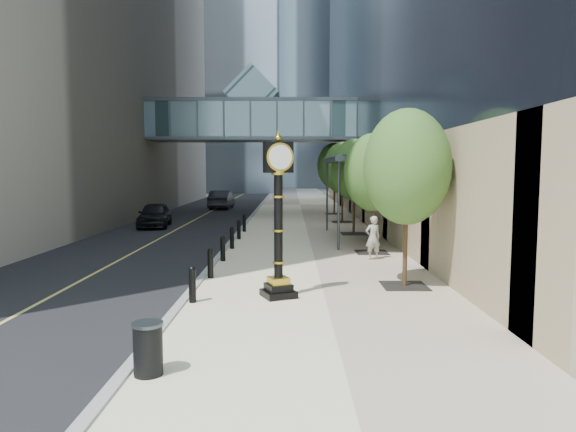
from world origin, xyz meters
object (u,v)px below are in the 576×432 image
object	(u,v)px
street_clock	(278,228)
car_far	(222,199)
car_near	(155,215)
trash_bin	(148,350)
pedestrian	(373,238)

from	to	relation	value
street_clock	car_far	world-z (taller)	street_clock
car_near	car_far	world-z (taller)	car_far
street_clock	trash_bin	xyz separation A→B (m)	(-2.20, -5.62, -1.56)
trash_bin	street_clock	bearing A→B (deg)	68.60
pedestrian	car_far	size ratio (longest dim) A/B	0.34
pedestrian	car_near	world-z (taller)	pedestrian
car_near	trash_bin	bearing A→B (deg)	-82.95
trash_bin	pedestrian	world-z (taller)	pedestrian
street_clock	pedestrian	distance (m)	7.30
car_far	car_near	bearing A→B (deg)	83.04
car_far	street_clock	bearing A→B (deg)	101.69
street_clock	car_near	world-z (taller)	street_clock
car_far	pedestrian	bearing A→B (deg)	111.10
trash_bin	car_far	bearing A→B (deg)	95.72
trash_bin	pedestrian	xyz separation A→B (m)	(5.91, 11.81, 0.44)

